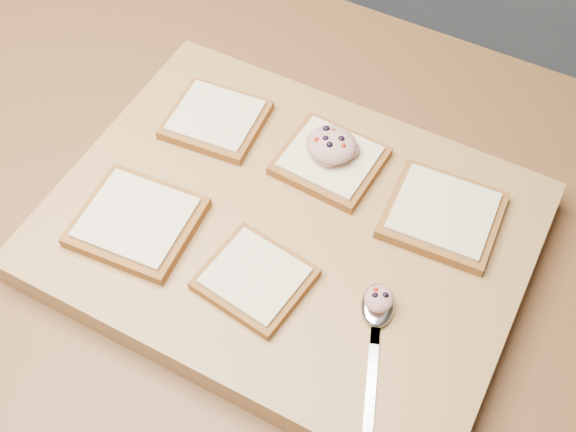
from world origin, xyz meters
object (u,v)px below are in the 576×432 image
at_px(bread_far_center, 330,160).
at_px(tuna_salad_dollop, 331,145).
at_px(spoon, 377,316).
at_px(cutting_board, 288,232).

relative_size(bread_far_center, tuna_salad_dollop, 2.00).
relative_size(tuna_salad_dollop, spoon, 0.35).
bearing_deg(cutting_board, bread_far_center, 86.85).
height_order(cutting_board, tuna_salad_dollop, tuna_salad_dollop).
bearing_deg(spoon, tuna_salad_dollop, 128.89).
height_order(tuna_salad_dollop, spoon, tuna_salad_dollop).
distance_m(tuna_salad_dollop, spoon, 0.22).
distance_m(bread_far_center, spoon, 0.22).
bearing_deg(spoon, cutting_board, 154.85).
xyz_separation_m(cutting_board, bread_far_center, (0.01, 0.10, 0.03)).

